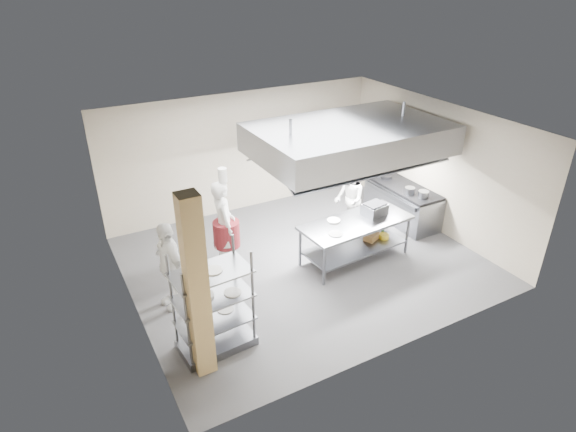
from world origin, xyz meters
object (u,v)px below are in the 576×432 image
cooking_range (402,204)px  griddle (374,209)px  chef_head (224,225)px  island (355,240)px  pass_rack (213,302)px  chef_line (349,199)px  stockpot (410,191)px  chef_plating (169,265)px

cooking_range → griddle: griddle is taller
chef_head → island: bearing=-104.3°
pass_rack → chef_head: size_ratio=0.93×
chef_line → stockpot: (1.29, -0.58, 0.17)m
island → cooking_range: island is taller
cooking_range → griddle: (-1.57, -0.85, 0.61)m
griddle → pass_rack: bearing=-173.4°
cooking_range → island: bearing=-156.0°
chef_line → island: bearing=-9.0°
island → stockpot: stockpot is taller
chef_head → chef_line: chef_head is taller
pass_rack → island: bearing=12.9°
chef_head → chef_plating: chef_head is taller
island → chef_head: chef_head is taller
chef_plating → stockpot: chef_plating is taller
chef_head → griddle: bearing=-99.5°
island → cooking_range: bearing=20.0°
chef_plating → griddle: size_ratio=3.54×
chef_line → griddle: (-0.09, -1.03, 0.22)m
griddle → island: bearing=178.5°
chef_head → cooking_range: bearing=-83.0°
chef_line → pass_rack: bearing=-42.5°
cooking_range → pass_rack: bearing=-160.2°
island → pass_rack: pass_rack is taller
island → chef_line: (0.60, 1.10, 0.36)m
griddle → stockpot: bearing=8.8°
pass_rack → chef_plating: (-0.29, 1.42, -0.05)m
griddle → stockpot: 1.45m
island → chef_head: (-2.50, 1.06, 0.51)m
chef_plating → stockpot: size_ratio=7.33×
island → pass_rack: bearing=-166.9°
island → griddle: size_ratio=4.94×
pass_rack → griddle: (4.07, 1.17, 0.13)m
island → griddle: griddle is taller
chef_line → stockpot: 1.42m
cooking_range → chef_line: 1.54m
pass_rack → cooking_range: (5.64, 2.02, -0.48)m
pass_rack → chef_head: chef_head is taller
chef_head → griddle: chef_head is taller
chef_head → stockpot: (4.39, -0.53, 0.02)m
pass_rack → griddle: bearing=11.8°
island → pass_rack: size_ratio=1.32×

